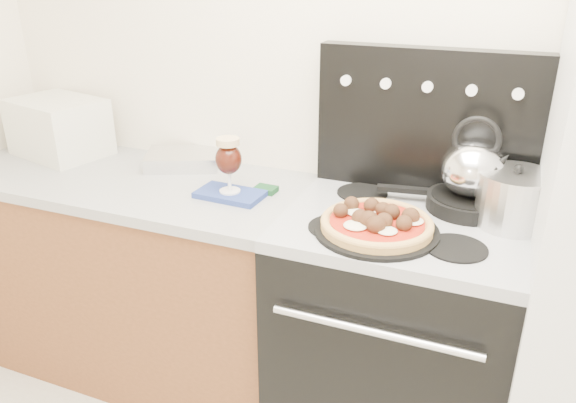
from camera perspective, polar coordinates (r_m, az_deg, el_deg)
The scene contains 15 objects.
room_shell at distance 0.96m, azimuth -1.82°, elevation -3.96°, with size 3.52×3.01×2.52m.
base_cabinet at distance 2.51m, azimuth -14.88°, elevation -7.50°, with size 1.45×0.60×0.86m, color brown.
countertop at distance 2.32m, azimuth -16.03°, elevation 2.09°, with size 1.48×0.63×0.04m, color #A5A5A5.
stove_body at distance 2.09m, azimuth 10.62°, elevation -13.65°, with size 0.76×0.65×0.88m, color black.
cooktop at distance 1.86m, azimuth 11.67°, elevation -2.24°, with size 0.76×0.65×0.04m, color #ADADB2.
backguard at distance 2.02m, azimuth 13.85°, elevation 7.88°, with size 0.76×0.08×0.50m, color black.
toaster_oven at distance 2.63m, azimuth -22.24°, elevation 7.01°, with size 0.38×0.28×0.24m, color beige.
foil_sheet at distance 2.36m, azimuth -10.61°, elevation 4.27°, with size 0.29×0.21×0.06m, color white.
oven_mitt at distance 2.03m, azimuth -5.90°, elevation 0.74°, with size 0.24×0.14×0.02m, color navy.
beer_glass at distance 1.99m, azimuth -6.04°, elevation 3.72°, with size 0.09×0.09×0.20m, color #340F08, non-canonical shape.
pizza_pan at distance 1.74m, azimuth 8.95°, elevation -2.91°, with size 0.38×0.38×0.01m, color black.
pizza at distance 1.72m, azimuth 9.02°, elevation -2.00°, with size 0.34×0.34×0.05m, color tan, non-canonical shape.
skillet at distance 1.95m, azimuth 17.80°, elevation -0.14°, with size 0.27×0.27×0.05m, color black.
tea_kettle at distance 1.91m, azimuth 18.30°, elevation 3.64°, with size 0.21×0.21×0.23m, color silver, non-canonical shape.
stock_pot at distance 1.87m, azimuth 21.92°, elevation 0.10°, with size 0.22×0.22×0.16m, color silver.
Camera 1 is at (0.35, -0.48, 1.69)m, focal length 35.00 mm.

